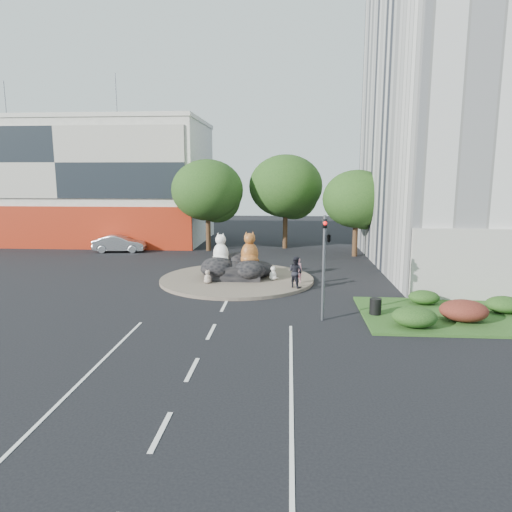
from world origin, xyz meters
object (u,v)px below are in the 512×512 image
(kitten_calico, at_px, (208,276))
(kitten_white, at_px, (273,273))
(cat_tabby, at_px, (250,248))
(litter_bin, at_px, (375,306))
(pedestrian_dark, at_px, (295,272))
(pedestrian_pink, at_px, (298,270))
(parked_car, at_px, (119,244))
(cat_white, at_px, (221,248))

(kitten_calico, relative_size, kitten_white, 0.94)
(cat_tabby, xyz_separation_m, litter_bin, (6.77, -7.20, -1.67))
(cat_tabby, height_order, pedestrian_dark, cat_tabby)
(kitten_calico, xyz_separation_m, litter_bin, (9.26, -5.55, -0.12))
(pedestrian_pink, height_order, parked_car, pedestrian_pink)
(cat_white, relative_size, parked_car, 0.44)
(kitten_calico, xyz_separation_m, pedestrian_dark, (5.43, -0.69, 0.51))
(cat_white, bearing_deg, pedestrian_dark, 0.60)
(pedestrian_pink, bearing_deg, pedestrian_dark, 69.88)
(cat_white, distance_m, pedestrian_pink, 5.30)
(cat_white, relative_size, cat_tabby, 0.94)
(kitten_white, height_order, pedestrian_pink, pedestrian_pink)
(cat_white, relative_size, pedestrian_dark, 1.08)
(kitten_calico, distance_m, kitten_white, 4.19)
(cat_white, height_order, cat_tabby, cat_tabby)
(cat_white, xyz_separation_m, pedestrian_dark, (4.85, -2.49, -0.98))
(pedestrian_dark, bearing_deg, pedestrian_pink, -58.47)
(cat_tabby, xyz_separation_m, kitten_calico, (-2.48, -1.65, -1.55))
(kitten_white, relative_size, pedestrian_dark, 0.49)
(kitten_white, xyz_separation_m, pedestrian_dark, (1.41, -1.87, 0.48))
(kitten_white, bearing_deg, cat_white, 124.53)
(cat_white, bearing_deg, pedestrian_pink, 12.57)
(cat_tabby, distance_m, parked_car, 16.67)
(litter_bin, bearing_deg, pedestrian_dark, 128.22)
(kitten_calico, height_order, pedestrian_dark, pedestrian_dark)
(cat_white, height_order, pedestrian_pink, cat_white)
(cat_white, height_order, parked_car, cat_white)
(pedestrian_pink, bearing_deg, kitten_white, -37.93)
(pedestrian_dark, bearing_deg, kitten_white, -13.91)
(cat_white, height_order, kitten_white, cat_white)
(litter_bin, bearing_deg, parked_car, 137.48)
(kitten_white, height_order, litter_bin, kitten_white)
(pedestrian_dark, bearing_deg, parked_car, -0.62)
(cat_white, bearing_deg, parked_car, 163.52)
(kitten_calico, relative_size, pedestrian_pink, 0.54)
(kitten_white, bearing_deg, kitten_calico, 151.09)
(pedestrian_dark, height_order, parked_car, pedestrian_dark)
(kitten_calico, relative_size, parked_car, 0.19)
(kitten_white, bearing_deg, parked_car, 96.67)
(parked_car, bearing_deg, cat_white, -139.88)
(cat_tabby, relative_size, litter_bin, 2.77)
(cat_white, height_order, kitten_calico, cat_white)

